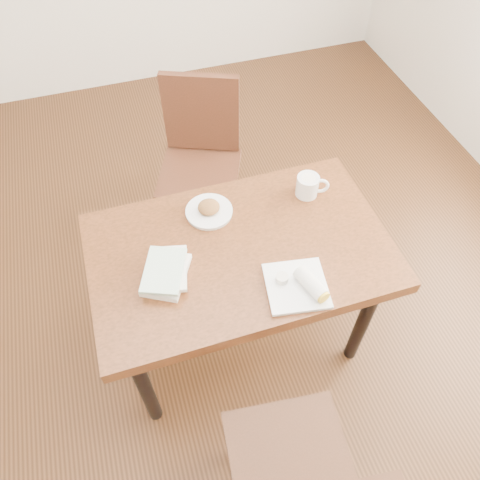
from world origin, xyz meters
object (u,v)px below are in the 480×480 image
object	(u,v)px
coffee_mug	(308,185)
plate_burrito	(301,285)
table	(240,261)
chair_far	(201,153)
plate_scone	(209,210)
book_stack	(166,272)

from	to	relation	value
coffee_mug	plate_burrito	xyz separation A→B (m)	(-0.22, -0.45, -0.03)
table	plate_burrito	distance (m)	0.32
chair_far	plate_burrito	xyz separation A→B (m)	(0.12, -1.08, 0.22)
chair_far	plate_scone	bearing A→B (deg)	-100.00
plate_scone	coffee_mug	xyz separation A→B (m)	(0.44, -0.02, 0.03)
plate_scone	coffee_mug	bearing A→B (deg)	-2.66
plate_scone	table	bearing A→B (deg)	-72.42
coffee_mug	plate_burrito	size ratio (longest dim) A/B	0.54
plate_scone	plate_burrito	xyz separation A→B (m)	(0.23, -0.47, 0.00)
chair_far	plate_burrito	distance (m)	1.11
plate_scone	book_stack	size ratio (longest dim) A/B	0.78
table	plate_burrito	size ratio (longest dim) A/B	4.65
plate_scone	plate_burrito	distance (m)	0.52
table	coffee_mug	size ratio (longest dim) A/B	8.53
chair_far	book_stack	size ratio (longest dim) A/B	3.72
table	book_stack	size ratio (longest dim) A/B	4.70
coffee_mug	plate_burrito	bearing A→B (deg)	-115.78
table	plate_scone	bearing A→B (deg)	107.58
coffee_mug	table	bearing A→B (deg)	-152.28
chair_far	plate_scone	distance (m)	0.66
plate_scone	book_stack	distance (m)	0.35
table	chair_far	xyz separation A→B (m)	(0.04, 0.82, -0.11)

